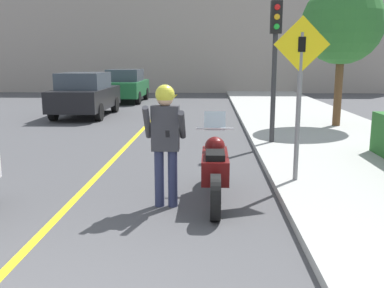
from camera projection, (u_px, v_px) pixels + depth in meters
road_center_line at (113, 160)px, 9.32m from camera, size 0.12×36.00×0.01m
building_backdrop at (188, 35)px, 28.18m from camera, size 28.00×1.20×7.48m
motorcycle at (215, 168)px, 6.63m from camera, size 0.62×2.40×1.31m
person_biker at (165, 132)px, 6.19m from camera, size 0.59×0.49×1.81m
crossing_sign at (300, 84)px, 7.03m from camera, size 0.91×0.08×2.72m
traffic_light at (275, 45)px, 10.26m from camera, size 0.26×0.30×3.40m
street_tree at (343, 24)px, 12.83m from camera, size 2.44×2.44×4.33m
parked_car_black at (85, 94)px, 16.42m from camera, size 1.88×4.20×1.68m
parked_car_green at (126, 85)px, 22.12m from camera, size 1.88×4.20×1.68m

